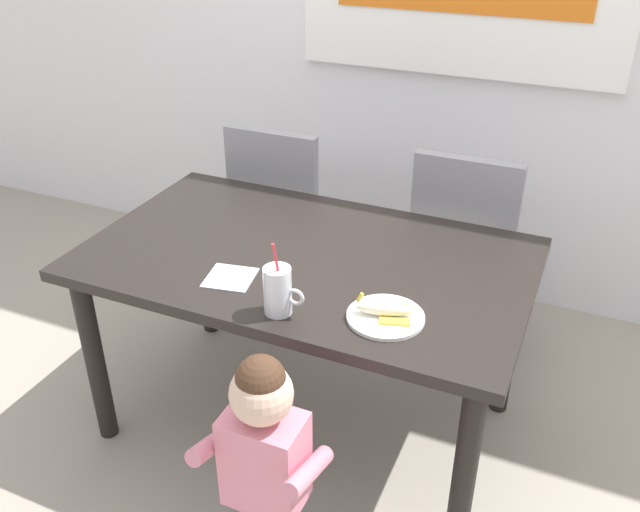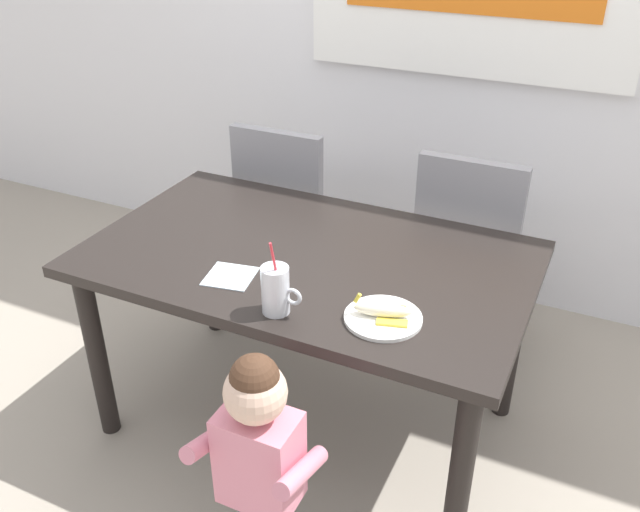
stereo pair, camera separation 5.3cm
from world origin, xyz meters
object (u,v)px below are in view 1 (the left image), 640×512
dining_chair_left (285,211)px  dining_chair_right (465,243)px  milk_cup (278,293)px  snack_plate (385,317)px  dining_table (307,278)px  paper_napkin (230,278)px  toddler_standing (264,450)px  peeled_banana (386,309)px

dining_chair_left → dining_chair_right: size_ratio=1.00×
milk_cup → snack_plate: size_ratio=1.09×
dining_table → paper_napkin: (-0.16, -0.24, 0.10)m
toddler_standing → paper_napkin: bearing=128.5°
dining_table → toddler_standing: bearing=-75.1°
paper_napkin → dining_table: bearing=57.0°
dining_chair_left → toddler_standing: dining_chair_left is taller
milk_cup → peeled_banana: (0.30, 0.10, -0.04)m
milk_cup → toddler_standing: bearing=-71.5°
dining_table → peeled_banana: 0.47m
milk_cup → paper_napkin: (-0.23, 0.11, -0.06)m
dining_table → milk_cup: bearing=-78.5°
dining_chair_right → milk_cup: milk_cup is taller
paper_napkin → peeled_banana: bearing=-1.2°
dining_chair_left → paper_napkin: (0.26, -0.90, 0.22)m
dining_chair_right → toddler_standing: dining_chair_right is taller
milk_cup → dining_chair_right: bearing=71.9°
dining_table → dining_chair_right: dining_chair_right is taller
milk_cup → paper_napkin: bearing=154.7°
milk_cup → snack_plate: 0.32m
dining_table → peeled_banana: (0.37, -0.25, 0.13)m
dining_chair_left → milk_cup: 1.16m
dining_chair_right → snack_plate: size_ratio=4.17×
dining_chair_right → milk_cup: size_ratio=3.84×
dining_chair_left → peeled_banana: 1.23m
milk_cup → peeled_banana: size_ratio=1.42×
dining_table → milk_cup: milk_cup is taller
peeled_banana → dining_chair_left: bearing=130.7°
paper_napkin → snack_plate: bearing=-1.4°
toddler_standing → dining_chair_left: bearing=114.0°
snack_plate → peeled_banana: peeled_banana is taller
dining_chair_right → snack_plate: dining_chair_right is taller
dining_chair_right → toddler_standing: size_ratio=1.15×
peeled_banana → snack_plate: bearing=-88.5°
dining_chair_right → peeled_banana: bearing=87.6°
dining_table → milk_cup: (0.07, -0.35, 0.16)m
dining_chair_right → dining_table: bearing=59.2°
dining_chair_left → paper_napkin: size_ratio=6.40×
toddler_standing → dining_chair_right: bearing=80.1°
dining_table → toddler_standing: (0.18, -0.66, -0.13)m
milk_cup → snack_plate: milk_cup is taller
toddler_standing → paper_napkin: size_ratio=5.59×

